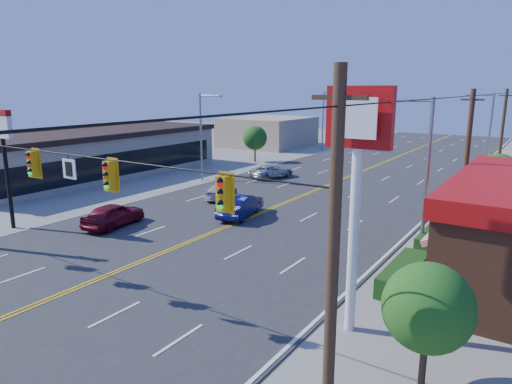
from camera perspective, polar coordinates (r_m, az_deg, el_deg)
The scene contains 20 objects.
ground at distance 21.08m, azimuth -22.92°, elevation -11.76°, with size 160.00×160.00×0.00m, color gray.
road at distance 35.40m, azimuth 4.86°, elevation -0.92°, with size 20.00×120.00×0.06m, color #2D2D30.
signal_span at distance 19.75m, azimuth -24.34°, elevation 1.39°, with size 24.32×0.34×9.00m.
kfc_pylon at distance 15.40m, azimuth 12.56°, elevation 3.68°, with size 2.20×0.36×8.50m.
strip_mall at distance 48.06m, azimuth -20.09°, elevation 4.67°, with size 10.40×26.40×4.40m.
pizza_hut_sign at distance 31.05m, azimuth -29.03°, elevation 5.25°, with size 1.90×0.30×6.85m.
streetlight_se at distance 25.17m, azimuth 20.22°, elevation 3.12°, with size 2.55×0.25×8.00m.
streetlight_ne at distance 48.71m, azimuth 26.97°, elevation 6.85°, with size 2.55×0.25×8.00m.
streetlight_sw at distance 42.35m, azimuth -6.70°, elevation 7.45°, with size 2.55×0.25×8.00m.
streetlight_nw at distance 64.39m, azimuth 8.55°, elevation 9.21°, with size 2.55×0.25×8.00m.
utility_pole_near at distance 28.85m, azimuth 24.77°, elevation 3.24°, with size 0.28×0.28×8.40m, color #47301E.
utility_pole_mid at distance 46.61m, azimuth 28.34°, elevation 6.11°, with size 0.28×0.28×8.40m, color #47301E.
tree_kfc_rear at distance 32.82m, azimuth 27.92°, elevation 1.71°, with size 2.94×2.94×4.41m.
tree_kfc_front at distance 13.79m, azimuth 20.70°, elevation -13.39°, with size 2.52×2.52×3.78m.
tree_west at distance 53.41m, azimuth -0.13°, elevation 6.78°, with size 2.80×2.80×4.20m.
bld_west_far at distance 68.96m, azimuth 1.49°, elevation 7.56°, with size 11.00×12.00×4.20m, color tan.
car_magenta at distance 29.57m, azimuth -17.36°, elevation -2.83°, with size 1.73×4.31×1.47m, color maroon.
car_blue at distance 30.43m, azimuth -1.95°, elevation -1.75°, with size 1.61×4.61×1.52m, color #0E1052.
car_white at distance 35.46m, azimuth -4.38°, elevation 0.00°, with size 1.59×3.92×1.14m, color silver.
car_silver at distance 43.69m, azimuth 2.00°, elevation 2.55°, with size 2.08×4.52×1.26m, color #B0B1B6.
Camera 1 is at (16.41, -10.23, 8.41)m, focal length 32.00 mm.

